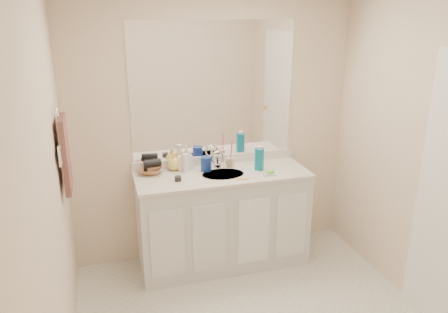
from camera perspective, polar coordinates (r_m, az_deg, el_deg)
name	(u,v)px	position (r m, az deg, el deg)	size (l,w,h in m)	color
wall_back	(214,130)	(3.97, -1.33, 3.47)	(2.60, 0.02, 2.40)	beige
wall_front	(400,305)	(1.81, 21.97, -17.58)	(2.60, 0.02, 2.40)	beige
wall_left	(50,205)	(2.63, -21.74, -5.88)	(0.02, 2.60, 2.40)	beige
wall_right	(436,162)	(3.48, 25.93, -0.60)	(0.02, 2.60, 2.40)	beige
vanity_cabinet	(222,220)	(4.00, -0.21, -8.30)	(1.50, 0.55, 0.85)	silver
countertop	(222,175)	(3.82, -0.21, -2.40)	(1.52, 0.57, 0.03)	silver
backsplash	(215,160)	(4.04, -1.25, -0.42)	(1.52, 0.03, 0.08)	white
sink_basin	(223,175)	(3.81, -0.13, -2.46)	(0.37, 0.37, 0.02)	#BBB6A3
faucet	(217,162)	(3.95, -0.87, -0.66)	(0.02, 0.02, 0.11)	silver
mirror	(214,91)	(3.89, -1.35, 8.58)	(1.48, 0.01, 1.20)	white
blue_mug	(206,164)	(3.86, -2.37, -0.97)	(0.09, 0.09, 0.13)	navy
tan_cup	(230,163)	(3.95, 0.80, -0.81)	(0.06, 0.06, 0.09)	beige
toothbrush	(231,151)	(3.92, 0.95, 0.68)	(0.01, 0.01, 0.19)	#D93971
mouthwash_bottle	(259,159)	(3.89, 4.64, -0.34)	(0.08, 0.08, 0.19)	#0B718D
soap_dish	(270,174)	(3.80, 5.99, -2.27)	(0.11, 0.09, 0.01)	silver
green_soap	(270,172)	(3.80, 6.00, -2.02)	(0.07, 0.05, 0.02)	#87DF36
orange_comb	(242,179)	(3.69, 2.36, -2.95)	(0.11, 0.02, 0.00)	orange
dark_jar	(178,179)	(3.66, -6.03, -2.88)	(0.06, 0.06, 0.04)	black
extra_white_bottle	(186,163)	(3.83, -5.01, -0.87)	(0.05, 0.05, 0.17)	white
soap_bottle_white	(189,159)	(3.92, -4.53, -0.37)	(0.07, 0.07, 0.17)	white
soap_bottle_cream	(183,160)	(3.89, -5.42, -0.46)	(0.08, 0.08, 0.18)	#FFE9CF
soap_bottle_yellow	(174,161)	(3.90, -6.52, -0.61)	(0.13, 0.13, 0.16)	#FCE062
wicker_basket	(150,171)	(3.86, -9.58, -1.82)	(0.21, 0.21, 0.05)	#A46642
hair_dryer	(152,163)	(3.84, -9.34, -0.89)	(0.07, 0.07, 0.14)	black
towel_ring	(57,113)	(3.26, -20.93, 5.27)	(0.11, 0.11, 0.01)	silver
hand_towel	(65,154)	(3.34, -20.01, 0.29)	(0.04, 0.32, 0.55)	#512F2B
switch_plate	(60,156)	(3.13, -20.67, 0.04)	(0.01, 0.09, 0.13)	white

